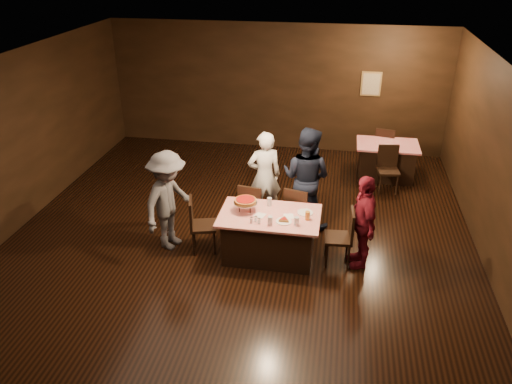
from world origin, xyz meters
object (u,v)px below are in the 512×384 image
chair_end_left (203,225)px  diner_white_jacket (264,176)px  diner_navy_hoodie (306,178)px  glass_amber (307,216)px  pizza_stand (245,201)px  plate_empty (305,213)px  glass_front_left (270,221)px  chair_far_left (253,207)px  glass_back (269,202)px  back_table (386,161)px  chair_end_right (338,237)px  diner_grey_knit (169,201)px  main_table (269,235)px  diner_red_shirt (363,222)px  glass_front_right (297,221)px  chair_far_right (299,210)px  chair_back_far (385,147)px  chair_back_near (388,170)px

chair_end_left → diner_white_jacket: bearing=-48.2°
diner_navy_hoodie → glass_amber: 1.19m
pizza_stand → plate_empty: pizza_stand is taller
glass_front_left → chair_end_left: bearing=165.4°
chair_far_left → glass_back: 0.68m
back_table → diner_white_jacket: diner_white_jacket is taller
chair_end_right → diner_navy_hoodie: 1.37m
chair_end_left → diner_grey_knit: diner_grey_knit is taller
back_table → pizza_stand: pizza_stand is taller
main_table → glass_front_left: bearing=-80.5°
diner_navy_hoodie → glass_back: (-0.53, -0.83, -0.09)m
diner_red_shirt → pizza_stand: bearing=-104.1°
chair_end_left → glass_amber: (1.70, -0.05, 0.37)m
diner_grey_knit → glass_front_right: size_ratio=12.25×
main_table → chair_far_left: (-0.40, 0.75, 0.09)m
chair_far_right → chair_end_left: same height
chair_far_right → chair_end_left: bearing=41.5°
chair_far_left → plate_empty: bearing=157.7°
diner_navy_hoodie → glass_back: 0.99m
chair_end_left → diner_grey_knit: bearing=72.8°
diner_white_jacket → glass_front_left: bearing=80.9°
diner_navy_hoodie → main_table: bearing=86.7°
glass_amber → glass_back: 0.74m
chair_end_right → chair_end_left: bearing=-94.2°
chair_end_left → pizza_stand: size_ratio=2.50×
chair_far_left → diner_red_shirt: size_ratio=0.61×
main_table → chair_end_left: chair_end_left is taller
main_table → glass_front_right: (0.45, -0.25, 0.46)m
chair_end_right → diner_red_shirt: 0.47m
chair_end_right → pizza_stand: size_ratio=2.50×
chair_back_far → diner_white_jacket: 3.66m
diner_grey_knit → diner_red_shirt: bearing=-72.0°
chair_far_left → glass_amber: size_ratio=6.79×
main_table → chair_back_far: chair_back_far is taller
chair_end_right → plate_empty: bearing=-109.4°
chair_far_left → diner_navy_hoodie: size_ratio=0.51×
chair_back_near → diner_navy_hoodie: size_ratio=0.51×
glass_front_left → glass_front_right: 0.40m
chair_end_left → chair_end_right: (2.20, 0.00, 0.00)m
diner_white_jacket → back_table: bearing=-157.7°
diner_grey_knit → glass_amber: size_ratio=12.25×
diner_grey_knit → plate_empty: diner_grey_knit is taller
main_table → diner_grey_knit: bearing=179.2°
main_table → diner_red_shirt: 1.51m
diner_white_jacket → diner_grey_knit: (-1.39, -1.22, 0.01)m
main_table → glass_back: 0.55m
chair_back_near → diner_white_jacket: (-2.32, -1.51, 0.37)m
diner_grey_knit → chair_back_near: bearing=-35.8°
chair_end_left → diner_red_shirt: (2.56, 0.03, 0.30)m
glass_amber → diner_white_jacket: bearing=124.3°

